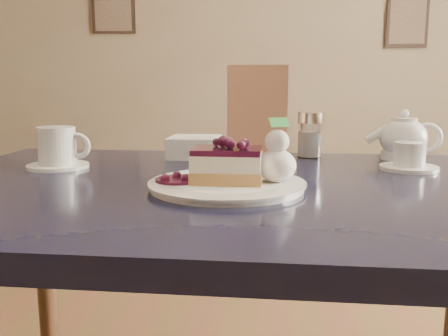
# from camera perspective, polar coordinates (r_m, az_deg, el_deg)

# --- Properties ---
(main_table) EXTENTS (1.27, 0.87, 0.78)m
(main_table) POSITION_cam_1_polar(r_m,az_deg,el_deg) (0.97, 0.66, -6.43)
(main_table) COLOR black
(main_table) RESTS_ON ground
(dessert_plate) EXTENTS (0.28, 0.28, 0.01)m
(dessert_plate) POSITION_cam_1_polar(r_m,az_deg,el_deg) (0.90, 0.35, -1.99)
(dessert_plate) COLOR white
(dessert_plate) RESTS_ON main_table
(cheesecake_slice) EXTENTS (0.13, 0.09, 0.06)m
(cheesecake_slice) POSITION_cam_1_polar(r_m,az_deg,el_deg) (0.89, 0.35, 0.32)
(cheesecake_slice) COLOR tan
(cheesecake_slice) RESTS_ON dessert_plate
(whipped_cream) EXTENTS (0.07, 0.07, 0.06)m
(whipped_cream) POSITION_cam_1_polar(r_m,az_deg,el_deg) (0.89, 6.05, 0.28)
(whipped_cream) COLOR white
(whipped_cream) RESTS_ON dessert_plate
(berry_sauce) EXTENTS (0.08, 0.08, 0.01)m
(berry_sauce) POSITION_cam_1_polar(r_m,az_deg,el_deg) (0.90, -5.26, -1.37)
(berry_sauce) COLOR black
(berry_sauce) RESTS_ON dessert_plate
(coffee_set) EXTENTS (0.14, 0.13, 0.09)m
(coffee_set) POSITION_cam_1_polar(r_m,az_deg,el_deg) (1.16, -18.41, 2.02)
(coffee_set) COLOR white
(coffee_set) RESTS_ON main_table
(tea_set) EXTENTS (0.17, 0.27, 0.11)m
(tea_set) POSITION_cam_1_polar(r_m,az_deg,el_deg) (1.27, 19.87, 2.74)
(tea_set) COLOR white
(tea_set) RESTS_ON main_table
(menu_card) EXTENTS (0.15, 0.04, 0.23)m
(menu_card) POSITION_cam_1_polar(r_m,az_deg,el_deg) (1.22, 3.83, 6.30)
(menu_card) COLOR beige
(menu_card) RESTS_ON main_table
(sugar_shaker) EXTENTS (0.06, 0.06, 0.11)m
(sugar_shaker) POSITION_cam_1_polar(r_m,az_deg,el_deg) (1.27, 9.77, 3.81)
(sugar_shaker) COLOR white
(sugar_shaker) RESTS_ON main_table
(napkin_stack) EXTENTS (0.13, 0.13, 0.05)m
(napkin_stack) POSITION_cam_1_polar(r_m,az_deg,el_deg) (1.26, -3.36, 2.41)
(napkin_stack) COLOR white
(napkin_stack) RESTS_ON main_table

